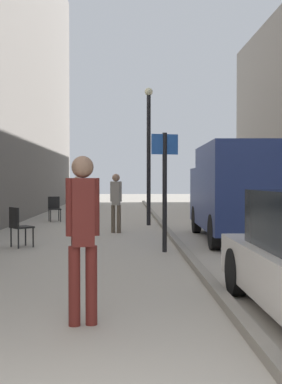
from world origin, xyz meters
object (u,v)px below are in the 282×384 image
Objects in this scene: pedestrian_far_crossing at (83,228)px; cafe_chair_near_window at (54,207)px; pedestrian_mid_block at (116,199)px; street_sign_post at (165,181)px; delivery_van at (239,190)px; pedestrian_main_foreground at (77,194)px; lamp_post at (149,147)px; cafe_chair_by_doorway at (19,224)px.

cafe_chair_near_window is (-2.25, 13.30, -0.51)m from pedestrian_far_crossing.
cafe_chair_near_window is at bearing 131.36° from pedestrian_mid_block.
delivery_van is at bearing -150.00° from street_sign_post.
delivery_van is 1.96× the size of street_sign_post.
pedestrian_main_foreground is 4.97m from lamp_post.
pedestrian_main_foreground is at bearing 116.93° from pedestrian_mid_block.
pedestrian_far_crossing is 6.48m from cafe_chair_by_doorway.
pedestrian_mid_block is at bearing -87.23° from street_sign_post.
pedestrian_main_foreground is at bearing 85.94° from pedestrian_far_crossing.
pedestrian_mid_block is 0.35× the size of delivery_van.
lamp_post is (1.26, 11.60, 1.66)m from pedestrian_far_crossing.
street_sign_post is (1.32, 5.32, 0.49)m from pedestrian_far_crossing.
lamp_post is (2.85, -3.70, 1.72)m from pedestrian_main_foreground.
cafe_chair_by_doorway is at bearing -114.94° from pedestrian_mid_block.
cafe_chair_by_doorway is (-3.29, -5.47, -2.18)m from lamp_post.
pedestrian_far_crossing is 0.36× the size of delivery_van.
cafe_chair_by_doorway is at bearing 73.65° from cafe_chair_near_window.
delivery_van is (3.40, 7.30, 0.25)m from pedestrian_far_crossing.
lamp_post is at bearing 73.81° from pedestrian_far_crossing.
street_sign_post is 2.77× the size of cafe_chair_near_window.
pedestrian_mid_block is 3.81m from cafe_chair_by_doorway.
cafe_chair_by_doorway is (0.22, -7.17, 0.00)m from cafe_chair_near_window.
delivery_van is at bearing -19.68° from pedestrian_mid_block.
pedestrian_far_crossing is 5.50m from street_sign_post.
street_sign_post reaches higher than pedestrian_main_foreground.
street_sign_post reaches higher than cafe_chair_by_doorway.
lamp_post reaches higher than pedestrian_far_crossing.
lamp_post is at bearing 110.05° from cafe_chair_by_doorway.
cafe_chair_near_window is at bearing 154.06° from lamp_post.
street_sign_post is at bearing -134.79° from delivery_van.
pedestrian_main_foreground is 0.67× the size of street_sign_post.
delivery_van is at bearing -63.50° from lamp_post.
delivery_van reaches higher than cafe_chair_near_window.
pedestrian_far_crossing is (-0.18, -9.20, 0.04)m from pedestrian_mid_block.
lamp_post is 5.06× the size of cafe_chair_near_window.
street_sign_post is (-2.09, -1.99, 0.24)m from delivery_van.
lamp_post is 6.74m from cafe_chair_by_doorway.
lamp_post is at bearing -30.79° from pedestrian_main_foreground.
street_sign_post is at bearing 37.47° from cafe_chair_by_doorway.
pedestrian_far_crossing is 0.70× the size of street_sign_post.
street_sign_post reaches higher than delivery_van.
delivery_van reaches higher than pedestrian_mid_block.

